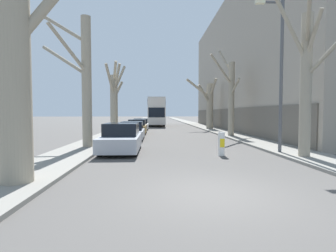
{
  "coord_description": "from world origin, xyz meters",
  "views": [
    {
      "loc": [
        -1.43,
        -6.32,
        2.01
      ],
      "look_at": [
        0.35,
        30.25,
        0.2
      ],
      "focal_mm": 28.0,
      "sensor_mm": 36.0,
      "label": 1
    }
  ],
  "objects": [
    {
      "name": "street_tree_left_1",
      "position": [
        -5.42,
        8.57,
        3.96
      ],
      "size": [
        3.19,
        3.53,
        7.7
      ],
      "color": "gray",
      "rests_on": "ground"
    },
    {
      "name": "street_tree_right_2",
      "position": [
        5.09,
        25.32,
        3.12
      ],
      "size": [
        3.56,
        1.95,
        6.19
      ],
      "color": "gray",
      "rests_on": "ground"
    },
    {
      "name": "street_tree_left_2",
      "position": [
        -5.09,
        17.36,
        3.2
      ],
      "size": [
        1.45,
        3.22,
        6.49
      ],
      "color": "gray",
      "rests_on": "ground"
    },
    {
      "name": "parked_car_3",
      "position": [
        -3.18,
        25.23,
        0.64
      ],
      "size": [
        1.79,
        3.93,
        1.35
      ],
      "color": "silver",
      "rests_on": "ground"
    },
    {
      "name": "double_decker_bus",
      "position": [
        -1.24,
        35.26,
        2.44
      ],
      "size": [
        2.58,
        10.06,
        4.3
      ],
      "color": "silver",
      "rests_on": "ground"
    },
    {
      "name": "parked_car_0",
      "position": [
        -3.18,
        7.2,
        0.7
      ],
      "size": [
        1.88,
        4.19,
        1.49
      ],
      "color": "#9EA3AD",
      "rests_on": "ground"
    },
    {
      "name": "street_tree_right_0",
      "position": [
        5.0,
        4.61,
        3.54
      ],
      "size": [
        2.59,
        3.13,
        7.03
      ],
      "color": "gray",
      "rests_on": "ground"
    },
    {
      "name": "sidewalk_left",
      "position": [
        -5.47,
        50.0,
        0.06
      ],
      "size": [
        2.39,
        120.0,
        0.12
      ],
      "primitive_type": "cube",
      "color": "gray",
      "rests_on": "ground"
    },
    {
      "name": "traffic_bollard",
      "position": [
        1.69,
        5.84,
        0.56
      ],
      "size": [
        0.31,
        0.32,
        1.11
      ],
      "color": "white",
      "rests_on": "ground"
    },
    {
      "name": "lamp_post",
      "position": [
        4.53,
        6.09,
        4.16
      ],
      "size": [
        1.4,
        0.2,
        7.41
      ],
      "color": "#4C4F54",
      "rests_on": "ground"
    },
    {
      "name": "parked_car_1",
      "position": [
        -3.18,
        13.48,
        0.65
      ],
      "size": [
        1.76,
        4.18,
        1.37
      ],
      "color": "#9EA3AD",
      "rests_on": "ground"
    },
    {
      "name": "building_facade_right",
      "position": [
        11.65,
        24.27,
        7.57
      ],
      "size": [
        10.08,
        36.68,
        15.16
      ],
      "color": "#9E9384",
      "rests_on": "ground"
    },
    {
      "name": "parked_car_2",
      "position": [
        -3.18,
        18.98,
        0.66
      ],
      "size": [
        1.77,
        4.01,
        1.39
      ],
      "color": "olive",
      "rests_on": "ground"
    },
    {
      "name": "street_tree_left_0",
      "position": [
        -5.21,
        0.99,
        3.41
      ],
      "size": [
        4.81,
        3.34,
        6.96
      ],
      "color": "gray",
      "rests_on": "ground"
    },
    {
      "name": "ground_plane",
      "position": [
        0.0,
        0.0,
        0.0
      ],
      "size": [
        300.0,
        300.0,
        0.0
      ],
      "primitive_type": "plane",
      "color": "#4C4947"
    },
    {
      "name": "sidewalk_right",
      "position": [
        5.47,
        50.0,
        0.06
      ],
      "size": [
        2.39,
        120.0,
        0.12
      ],
      "primitive_type": "cube",
      "color": "gray",
      "rests_on": "ground"
    },
    {
      "name": "street_tree_right_1",
      "position": [
        4.93,
        15.54,
        3.56
      ],
      "size": [
        3.3,
        3.77,
        7.46
      ],
      "color": "gray",
      "rests_on": "ground"
    }
  ]
}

